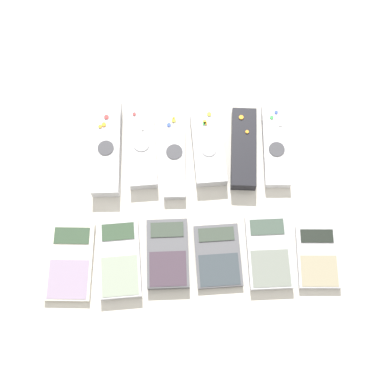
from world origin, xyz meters
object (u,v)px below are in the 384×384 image
remote_1 (142,148)px  calculator_0 (70,262)px  calculator_3 (218,256)px  remote_2 (174,149)px  remote_4 (244,149)px  calculator_2 (168,254)px  calculator_1 (120,259)px  calculator_5 (318,257)px  remote_0 (107,148)px  calculator_4 (269,252)px  remote_5 (276,145)px  remote_3 (208,146)px

remote_1 → calculator_0: remote_1 is taller
calculator_3 → remote_2: bearing=107.3°
calculator_0 → remote_4: bearing=35.3°
calculator_0 → calculator_2: (0.18, 0.01, 0.00)m
calculator_1 → calculator_5: bearing=-4.4°
remote_4 → remote_0: bearing=-178.0°
calculator_2 → calculator_4: (0.19, -0.00, -0.00)m
calculator_0 → calculator_2: calculator_2 is taller
calculator_1 → calculator_3: bearing=-2.9°
remote_2 → remote_5: size_ratio=1.18×
remote_5 → calculator_4: 0.22m
remote_5 → calculator_3: bearing=-118.0°
remote_0 → calculator_0: (-0.06, -0.22, -0.01)m
remote_5 → calculator_2: remote_5 is taller
remote_0 → remote_5: bearing=0.3°
remote_0 → remote_5: 0.33m
calculator_1 → remote_4: bearing=38.1°
remote_1 → calculator_5: size_ratio=1.44×
calculator_3 → calculator_5: 0.18m
calculator_2 → remote_1: bearing=102.2°
remote_4 → calculator_0: 0.39m
remote_1 → remote_3: remote_3 is taller
remote_5 → calculator_2: bearing=-134.0°
remote_3 → calculator_2: 0.23m
remote_1 → remote_4: (0.20, -0.01, 0.00)m
calculator_1 → calculator_4: (0.27, 0.01, -0.00)m
remote_5 → calculator_4: (-0.03, -0.21, -0.00)m
remote_1 → calculator_5: bearing=-37.7°
calculator_3 → calculator_5: calculator_5 is taller
remote_0 → calculator_3: remote_0 is taller
calculator_4 → remote_5: bearing=81.2°
remote_4 → calculator_4: remote_4 is taller
remote_1 → calculator_3: size_ratio=1.38×
remote_1 → remote_4: 0.20m
remote_4 → calculator_5: size_ratio=1.43×
remote_3 → remote_5: bearing=-3.3°
remote_3 → calculator_4: bearing=-67.4°
calculator_1 → remote_1: bearing=76.2°
remote_5 → calculator_2: 0.30m
remote_0 → calculator_5: (0.39, -0.22, -0.01)m
remote_4 → remote_2: bearing=-178.1°
calculator_2 → calculator_0: bearing=-177.4°
remote_3 → calculator_0: (-0.26, -0.22, -0.01)m
calculator_4 → calculator_5: (0.09, -0.01, -0.00)m
calculator_5 → remote_1: bearing=146.9°
remote_2 → remote_4: (0.14, -0.00, 0.01)m
remote_1 → calculator_2: (0.05, -0.21, -0.00)m
remote_1 → calculator_4: 0.32m
calculator_0 → calculator_3: size_ratio=1.20×
calculator_4 → remote_1: bearing=136.5°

